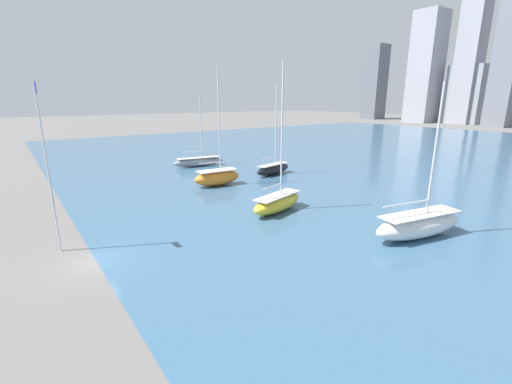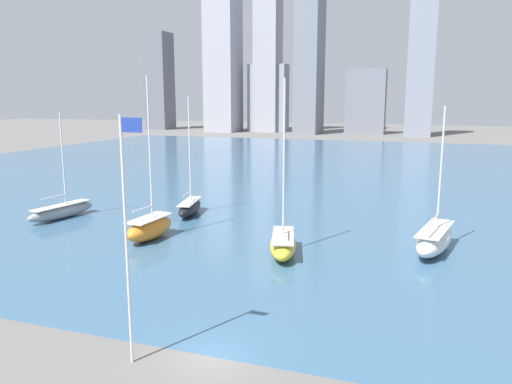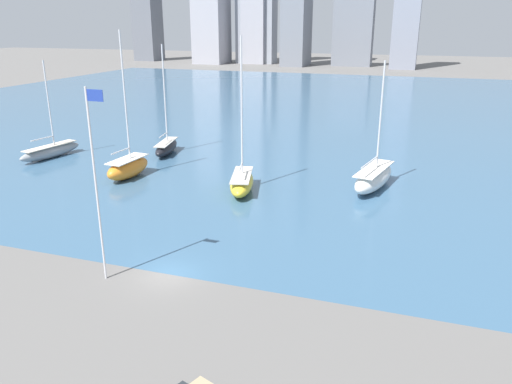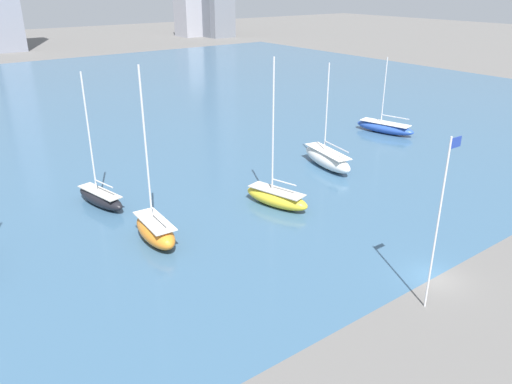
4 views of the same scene
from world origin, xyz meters
name	(u,v)px [view 3 (image 3 of 4)]	position (x,y,z in m)	size (l,w,h in m)	color
ground_plane	(169,274)	(0.00, 0.00, 0.00)	(500.00, 500.00, 0.00)	#605E5B
harbor_water	(341,111)	(0.00, 70.00, 0.00)	(180.00, 140.00, 0.00)	#385B7A
flag_pole	(96,181)	(-3.68, -1.83, 6.86)	(1.24, 0.14, 12.73)	silver
sailboat_orange	(128,167)	(-14.88, 18.59, 1.20)	(2.84, 6.75, 15.60)	orange
sailboat_white	(374,178)	(11.16, 23.44, 1.15)	(4.29, 9.66, 12.80)	white
sailboat_yellow	(242,182)	(-1.34, 18.11, 1.03)	(4.12, 7.85, 15.15)	yellow
sailboat_gray	(51,151)	(-28.88, 22.84, 0.89)	(3.26, 9.19, 11.97)	gray
sailboat_black	(166,147)	(-15.89, 29.21, 0.96)	(3.31, 7.58, 13.76)	black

